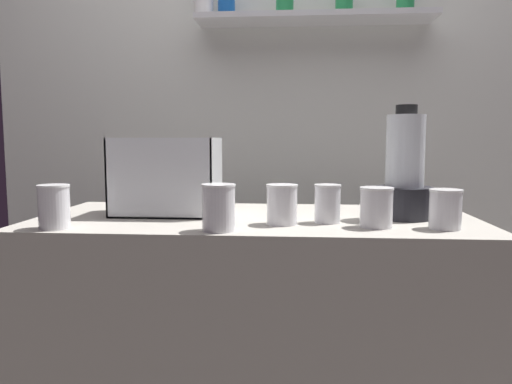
# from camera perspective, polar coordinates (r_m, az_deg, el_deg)

# --- Properties ---
(counter) EXTENTS (1.40, 0.64, 0.90)m
(counter) POSITION_cam_1_polar(r_m,az_deg,el_deg) (1.71, 0.00, -17.91)
(counter) COLOR #9E998E
(counter) RESTS_ON ground_plane
(back_wall_unit) EXTENTS (2.60, 0.24, 2.50)m
(back_wall_unit) POSITION_cam_1_polar(r_m,az_deg,el_deg) (2.33, 1.61, 9.00)
(back_wall_unit) COLOR silver
(back_wall_unit) RESTS_ON ground_plane
(carrot_display_bin) EXTENTS (0.34, 0.21, 0.25)m
(carrot_display_bin) POSITION_cam_1_polar(r_m,az_deg,el_deg) (1.65, -10.25, 0.29)
(carrot_display_bin) COLOR white
(carrot_display_bin) RESTS_ON counter
(blender_pitcher) EXTENTS (0.18, 0.18, 0.35)m
(blender_pitcher) POSITION_cam_1_polar(r_m,az_deg,el_deg) (1.61, 16.88, 1.81)
(blender_pitcher) COLOR black
(blender_pitcher) RESTS_ON counter
(juice_cup_carrot_far_left) EXTENTS (0.09, 0.09, 0.12)m
(juice_cup_carrot_far_left) POSITION_cam_1_polar(r_m,az_deg,el_deg) (1.48, -22.42, -1.87)
(juice_cup_carrot_far_left) COLOR white
(juice_cup_carrot_far_left) RESTS_ON counter
(juice_cup_orange_left) EXTENTS (0.09, 0.09, 0.13)m
(juice_cup_orange_left) POSITION_cam_1_polar(r_m,az_deg,el_deg) (1.33, -4.37, -2.08)
(juice_cup_orange_left) COLOR white
(juice_cup_orange_left) RESTS_ON counter
(juice_cup_carrot_middle) EXTENTS (0.09, 0.09, 0.12)m
(juice_cup_carrot_middle) POSITION_cam_1_polar(r_m,az_deg,el_deg) (1.44, 3.04, -1.77)
(juice_cup_carrot_middle) COLOR white
(juice_cup_carrot_middle) RESTS_ON counter
(juice_cup_mango_right) EXTENTS (0.08, 0.08, 0.11)m
(juice_cup_mango_right) POSITION_cam_1_polar(r_m,az_deg,el_deg) (1.48, 8.31, -1.58)
(juice_cup_mango_right) COLOR white
(juice_cup_mango_right) RESTS_ON counter
(juice_cup_orange_far_right) EXTENTS (0.10, 0.10, 0.11)m
(juice_cup_orange_far_right) POSITION_cam_1_polar(r_m,az_deg,el_deg) (1.43, 13.81, -2.00)
(juice_cup_orange_far_right) COLOR white
(juice_cup_orange_far_right) RESTS_ON counter
(juice_cup_carrot_rightmost) EXTENTS (0.09, 0.09, 0.11)m
(juice_cup_carrot_rightmost) POSITION_cam_1_polar(r_m,az_deg,el_deg) (1.46, 21.15, -2.11)
(juice_cup_carrot_rightmost) COLOR white
(juice_cup_carrot_rightmost) RESTS_ON counter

